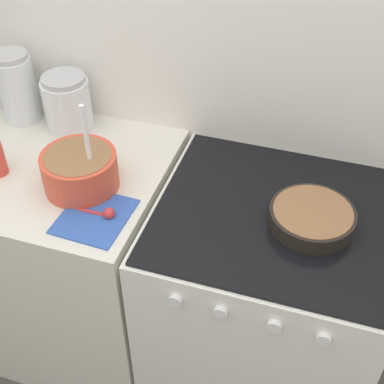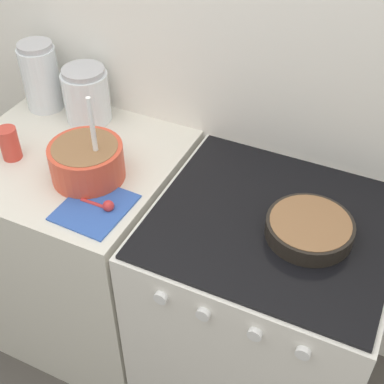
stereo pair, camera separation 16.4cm
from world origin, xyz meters
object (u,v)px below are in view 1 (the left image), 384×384
baking_pan (312,217)px  storage_jar_middle (68,106)px  stove (262,305)px  storage_jar_left (18,91)px  mixing_bowl (80,169)px

baking_pan → storage_jar_middle: (-0.93, 0.25, 0.06)m
stove → storage_jar_middle: (-0.82, 0.24, 0.55)m
storage_jar_left → storage_jar_middle: (0.20, 0.00, -0.02)m
mixing_bowl → storage_jar_left: bearing=143.1°
stove → baking_pan: (0.11, -0.02, 0.49)m
mixing_bowl → storage_jar_middle: mixing_bowl is taller
mixing_bowl → storage_jar_left: (-0.40, 0.30, 0.04)m
baking_pan → storage_jar_left: size_ratio=0.97×
baking_pan → storage_jar_left: (-1.13, 0.25, 0.08)m
mixing_bowl → baking_pan: bearing=3.5°
mixing_bowl → baking_pan: size_ratio=1.22×
stove → mixing_bowl: mixing_bowl is taller
stove → storage_jar_middle: storage_jar_middle is taller
baking_pan → stove: bearing=171.8°
storage_jar_middle → baking_pan: bearing=-15.2°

